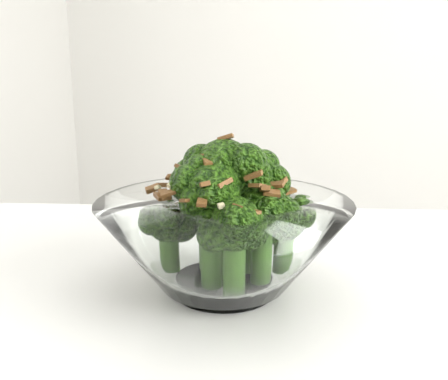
% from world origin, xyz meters
% --- Properties ---
extents(broccoli_dish, '(0.24, 0.24, 0.16)m').
position_xyz_m(broccoli_dish, '(-0.05, 0.02, 0.81)').
color(broccoli_dish, white).
rests_on(broccoli_dish, table).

